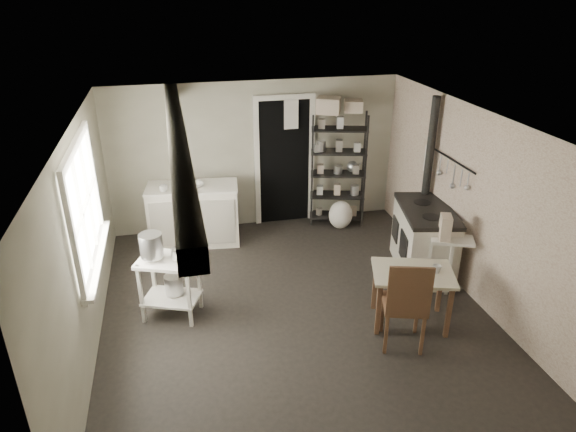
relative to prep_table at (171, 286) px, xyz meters
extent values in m
plane|color=black|center=(1.43, -0.20, -0.40)|extent=(5.00, 5.00, 0.00)
plane|color=white|center=(1.43, -0.20, 1.90)|extent=(5.00, 5.00, 0.00)
cube|color=#B2AE98|center=(1.43, 2.30, 0.75)|extent=(4.50, 0.02, 2.30)
cube|color=#B2AE98|center=(1.43, -2.70, 0.75)|extent=(4.50, 0.02, 2.30)
cube|color=#B2AE98|center=(-0.82, -0.20, 0.75)|extent=(0.02, 5.00, 2.30)
cube|color=#B2AE98|center=(3.68, -0.20, 0.75)|extent=(0.02, 5.00, 2.30)
cylinder|color=silver|center=(-0.16, 0.03, 0.54)|extent=(0.32, 0.32, 0.28)
cylinder|color=silver|center=(0.15, -0.06, 0.45)|extent=(0.25, 0.25, 0.11)
cylinder|color=silver|center=(0.04, 0.05, -0.02)|extent=(0.23, 0.23, 0.23)
imported|color=silver|center=(0.46, 1.80, 0.55)|extent=(0.35, 0.35, 0.07)
imported|color=silver|center=(0.00, 1.71, 0.57)|extent=(0.14, 0.14, 0.09)
imported|color=silver|center=(2.34, 2.07, 0.97)|extent=(0.09, 0.09, 0.19)
cube|color=beige|center=(2.51, 2.05, 1.61)|extent=(0.44, 0.42, 0.24)
cube|color=beige|center=(2.90, 2.05, 1.59)|extent=(0.34, 0.32, 0.18)
cube|color=beige|center=(3.27, -0.32, 0.61)|extent=(0.19, 0.23, 0.31)
imported|color=silver|center=(2.91, -0.84, 0.41)|extent=(0.12, 0.12, 0.09)
ellipsoid|color=white|center=(2.69, 1.79, -0.16)|extent=(0.44, 0.39, 0.46)
cylinder|color=silver|center=(3.01, -0.30, -0.33)|extent=(0.17, 0.17, 0.17)
camera|label=1|loc=(0.18, -5.25, 3.24)|focal=32.00mm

